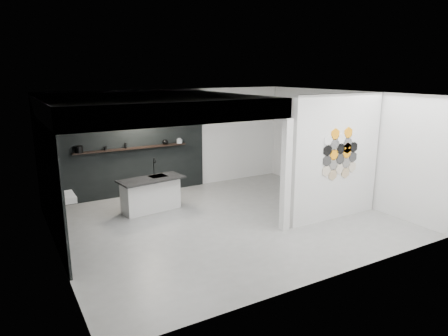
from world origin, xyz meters
TOP-DOWN VIEW (x-y plane):
  - floor at (0.00, 0.00)m, footprint 7.00×6.00m
  - partition_panel at (2.23, -1.00)m, footprint 2.45×0.15m
  - bay_clad_back at (-1.30, 2.97)m, footprint 4.40×0.04m
  - bay_clad_left at (-3.47, 1.00)m, footprint 0.04×4.00m
  - bulkhead at (-1.30, 1.00)m, footprint 4.40×4.00m
  - corner_column at (0.82, -1.00)m, footprint 0.16×0.16m
  - fascia_beam at (-1.30, -0.92)m, footprint 4.40×0.16m
  - wall_basin at (-3.24, 0.80)m, footprint 0.40×0.60m
  - display_shelf at (-1.20, 2.87)m, footprint 3.00×0.15m
  - kitchen_island at (-1.21, 1.53)m, footprint 1.61×0.87m
  - stockpot at (-2.54, 2.87)m, footprint 0.21×0.21m
  - kettle at (-0.27, 2.87)m, footprint 0.18×0.18m
  - glass_bowl at (0.15, 2.87)m, footprint 0.16×0.16m
  - glass_vase at (0.15, 2.87)m, footprint 0.10×0.10m
  - bottle_dark at (-1.37, 2.87)m, footprint 0.07×0.07m
  - utensil_cup at (-1.90, 2.87)m, footprint 0.09×0.09m
  - hex_tile_cluster at (2.26, -1.09)m, footprint 1.04×0.02m

SIDE VIEW (x-z plane):
  - floor at x=0.00m, z-range -0.01..0.00m
  - kitchen_island at x=-1.21m, z-range -0.20..1.03m
  - wall_basin at x=-3.24m, z-range 0.79..0.91m
  - bay_clad_back at x=-1.30m, z-range 0.00..2.35m
  - bay_clad_left at x=-3.47m, z-range 0.00..2.35m
  - corner_column at x=0.82m, z-range 0.00..2.35m
  - display_shelf at x=-1.20m, z-range 1.28..1.32m
  - utensil_cup at x=-1.90m, z-range 1.32..1.41m
  - glass_bowl at x=0.15m, z-range 1.32..1.43m
  - kettle at x=-0.27m, z-range 1.32..1.46m
  - glass_vase at x=0.15m, z-range 1.32..1.46m
  - bottle_dark at x=-1.37m, z-range 1.32..1.46m
  - partition_panel at x=2.23m, z-range 0.00..2.80m
  - stockpot at x=-2.54m, z-range 1.32..1.48m
  - hex_tile_cluster at x=2.26m, z-range 0.92..2.09m
  - bulkhead at x=-1.30m, z-range 2.35..2.75m
  - fascia_beam at x=-1.30m, z-range 2.35..2.75m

